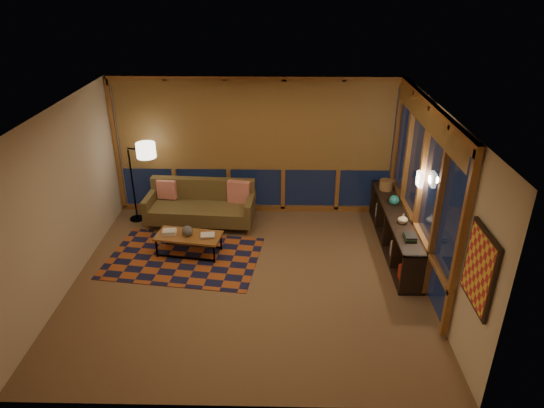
{
  "coord_description": "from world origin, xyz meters",
  "views": [
    {
      "loc": [
        0.51,
        -6.4,
        4.45
      ],
      "look_at": [
        0.37,
        0.31,
        1.17
      ],
      "focal_mm": 32.0,
      "sensor_mm": 36.0,
      "label": 1
    }
  ],
  "objects_px": {
    "sofa": "(200,205)",
    "bookshelf": "(395,230)",
    "floor_lamp": "(132,181)",
    "coffee_table": "(189,244)"
  },
  "relations": [
    {
      "from": "bookshelf",
      "to": "sofa",
      "type": "bearing_deg",
      "value": 167.4
    },
    {
      "from": "sofa",
      "to": "bookshelf",
      "type": "distance_m",
      "value": 3.6
    },
    {
      "from": "sofa",
      "to": "coffee_table",
      "type": "bearing_deg",
      "value": -88.34
    },
    {
      "from": "floor_lamp",
      "to": "bookshelf",
      "type": "bearing_deg",
      "value": 2.84
    },
    {
      "from": "coffee_table",
      "to": "floor_lamp",
      "type": "bearing_deg",
      "value": 144.23
    },
    {
      "from": "floor_lamp",
      "to": "bookshelf",
      "type": "distance_m",
      "value": 4.94
    },
    {
      "from": "floor_lamp",
      "to": "bookshelf",
      "type": "height_order",
      "value": "floor_lamp"
    },
    {
      "from": "sofa",
      "to": "coffee_table",
      "type": "relative_size",
      "value": 1.82
    },
    {
      "from": "sofa",
      "to": "floor_lamp",
      "type": "distance_m",
      "value": 1.37
    },
    {
      "from": "sofa",
      "to": "floor_lamp",
      "type": "height_order",
      "value": "floor_lamp"
    }
  ]
}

